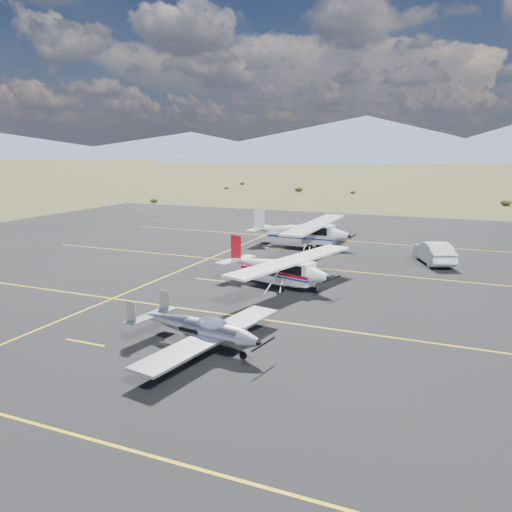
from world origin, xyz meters
The scene contains 6 objects.
ground centered at (0.00, 0.00, 0.00)m, with size 1600.00×1600.00×0.00m, color #383D1C.
apron centered at (0.00, 7.00, 0.00)m, with size 72.00×72.00×0.02m, color black.
aircraft_low_wing centered at (1.71, -2.18, 0.84)m, with size 5.85×8.08×1.75m.
aircraft_cessna centered at (1.24, 7.88, 1.18)m, with size 6.97×10.41×2.65m.
aircraft_plain centered at (-1.16, 19.83, 1.38)m, with size 7.32×12.21×3.10m.
sedan centered at (9.22, 17.69, 0.79)m, with size 1.65×4.72×1.56m, color white.
Camera 1 is at (11.01, -18.59, 7.77)m, focal length 35.00 mm.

